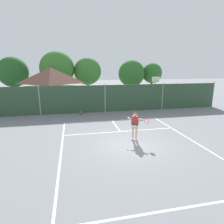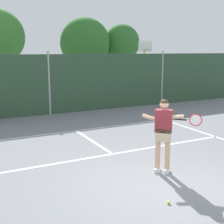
% 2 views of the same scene
% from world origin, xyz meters
% --- Properties ---
extents(ground_plane, '(120.00, 120.00, 0.00)m').
position_xyz_m(ground_plane, '(0.00, 0.00, 0.00)').
color(ground_plane, slate).
extents(court_markings, '(8.30, 11.10, 0.01)m').
position_xyz_m(court_markings, '(0.00, 0.65, 0.00)').
color(court_markings, white).
rests_on(court_markings, ground).
extents(chainlink_fence, '(26.09, 0.09, 2.98)m').
position_xyz_m(chainlink_fence, '(0.00, 9.00, 1.42)').
color(chainlink_fence, '#2D4C33').
rests_on(chainlink_fence, ground).
extents(basketball_hoop, '(0.90, 0.67, 3.55)m').
position_xyz_m(basketball_hoop, '(6.21, 10.37, 2.31)').
color(basketball_hoop, yellow).
rests_on(basketball_hoop, ground).
extents(tennis_player, '(1.15, 0.95, 1.85)m').
position_xyz_m(tennis_player, '(0.49, 0.68, 1.11)').
color(tennis_player, silver).
rests_on(tennis_player, ground).
extents(tennis_ball, '(0.07, 0.07, 0.07)m').
position_xyz_m(tennis_ball, '(-0.38, -0.72, 0.03)').
color(tennis_ball, '#CCE033').
rests_on(tennis_ball, ground).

